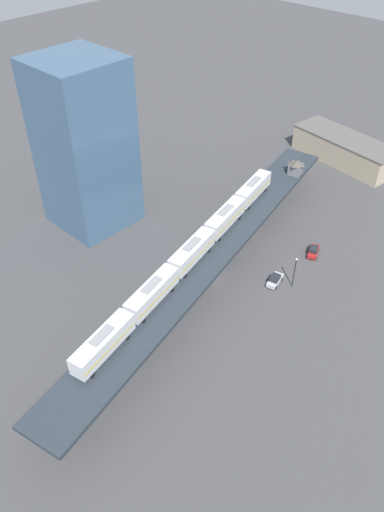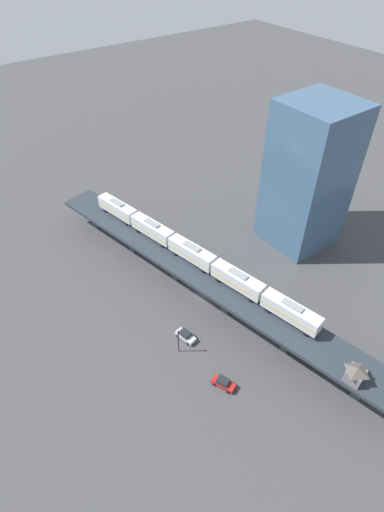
% 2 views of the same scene
% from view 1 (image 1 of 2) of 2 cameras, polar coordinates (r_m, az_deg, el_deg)
% --- Properties ---
extents(ground_plane, '(400.00, 400.00, 0.00)m').
position_cam_1_polar(ground_plane, '(98.74, 2.19, -2.44)').
color(ground_plane, '#424244').
extents(elevated_viaduct, '(27.39, 91.73, 6.80)m').
position_cam_1_polar(elevated_viaduct, '(94.83, 2.22, 0.15)').
color(elevated_viaduct, '#283039').
rests_on(elevated_viaduct, ground).
extents(subway_train, '(15.74, 61.61, 4.45)m').
position_cam_1_polar(subway_train, '(89.96, -0.00, 0.51)').
color(subway_train, silver).
rests_on(subway_train, elevated_viaduct).
extents(signal_hut, '(3.82, 3.82, 3.40)m').
position_cam_1_polar(signal_hut, '(119.63, 11.78, 9.94)').
color(signal_hut, slate).
rests_on(signal_hut, elevated_viaduct).
extents(street_car_red, '(3.36, 4.75, 1.89)m').
position_cam_1_polar(street_car_red, '(106.58, 13.72, 0.57)').
color(street_car_red, '#AD1E1E').
rests_on(street_car_red, ground).
extents(street_car_silver, '(2.68, 4.68, 1.89)m').
position_cam_1_polar(street_car_silver, '(98.03, 9.46, -2.71)').
color(street_car_silver, '#B7BABF').
rests_on(street_car_silver, ground).
extents(delivery_truck, '(5.21, 7.45, 3.20)m').
position_cam_1_polar(delivery_truck, '(117.85, 7.50, 6.09)').
color(delivery_truck, '#333338').
rests_on(delivery_truck, ground).
extents(street_lamp, '(0.44, 0.44, 6.94)m').
position_cam_1_polar(street_lamp, '(96.04, 11.66, -1.57)').
color(street_lamp, black).
rests_on(street_lamp, ground).
extents(warehouse_building, '(29.72, 14.16, 6.80)m').
position_cam_1_polar(warehouse_building, '(142.22, 17.06, 11.59)').
color(warehouse_building, tan).
rests_on(warehouse_building, ground).
extents(office_tower, '(16.00, 16.00, 36.00)m').
position_cam_1_polar(office_tower, '(107.80, -12.13, 12.16)').
color(office_tower, '#3D5B7A').
rests_on(office_tower, ground).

